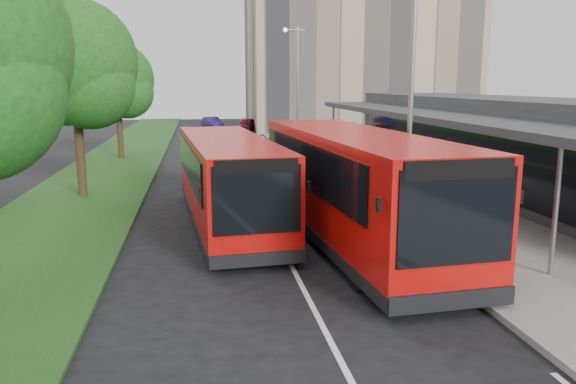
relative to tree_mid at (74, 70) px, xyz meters
name	(u,v)px	position (x,y,z in m)	size (l,w,h in m)	color
ground	(286,255)	(7.01, -9.05, -5.11)	(120.00, 120.00, 0.00)	black
pavement	(331,156)	(13.01, 10.95, -5.04)	(5.00, 80.00, 0.15)	slate
grass_verge	(119,161)	(0.01, 10.95, -5.06)	(5.00, 80.00, 0.10)	#194014
lane_centre_line	(242,171)	(7.01, 5.95, -5.11)	(0.12, 70.00, 0.01)	silver
kerb_dashes	(291,160)	(10.31, 9.95, -5.11)	(0.12, 56.00, 0.01)	silver
office_block	(359,39)	(21.01, 32.95, 3.89)	(22.00, 12.00, 18.00)	tan
station_building	(504,143)	(17.87, -1.05, -3.07)	(7.70, 26.00, 4.00)	#29292B
tree_mid	(74,70)	(0.00, 0.00, 0.00)	(4.93, 4.93, 7.92)	#342414
tree_far	(117,84)	(0.00, 12.00, -0.57)	(4.41, 4.41, 7.04)	#342414
lamp_post_near	(409,80)	(11.13, -7.05, -0.40)	(1.44, 0.28, 8.00)	gray
lamp_post_far	(296,82)	(11.13, 12.95, -0.40)	(1.44, 0.28, 8.00)	gray
bus_main	(354,187)	(9.15, -8.20, -3.45)	(3.75, 11.64, 3.25)	#BC0D0A
bus_second	(228,181)	(5.67, -5.49, -3.64)	(3.43, 10.34, 2.88)	#BC0D0A
litter_bin	(372,177)	(12.18, -0.36, -4.54)	(0.47, 0.47, 0.85)	#382517
bollard	(327,152)	(12.26, 8.72, -4.52)	(0.14, 0.14, 0.88)	#E5B60C
car_near	(247,125)	(9.33, 29.93, -4.43)	(1.62, 4.02, 1.37)	#510B16
car_far	(212,123)	(6.17, 34.61, -4.50)	(1.30, 3.72, 1.22)	navy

